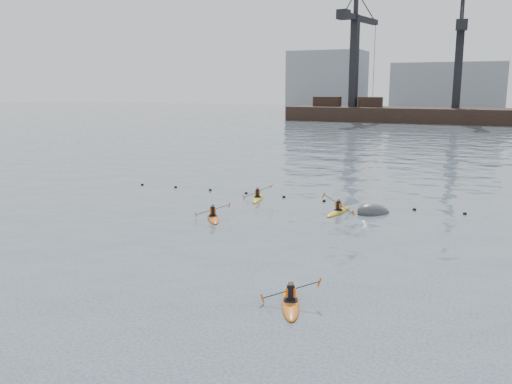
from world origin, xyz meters
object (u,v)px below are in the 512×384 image
kayaker_0 (291,302)px  kayaker_2 (213,217)px  kayaker_3 (338,211)px  kayaker_5 (258,198)px  mooring_buoy (374,213)px

kayaker_0 → kayaker_2: 13.44m
kayaker_3 → kayaker_2: bearing=-136.5°
kayaker_5 → kayaker_0: bearing=-77.8°
kayaker_2 → mooring_buoy: size_ratio=1.26×
kayaker_0 → kayaker_2: bearing=109.1°
kayaker_0 → kayaker_3: kayaker_3 is taller
kayaker_2 → kayaker_3: kayaker_3 is taller
kayaker_2 → mooring_buoy: 9.98m
kayaker_0 → kayaker_2: kayaker_0 is taller
kayaker_0 → kayaker_2: (-8.72, 10.23, -0.00)m
kayaker_0 → kayaker_3: 14.92m
kayaker_0 → kayaker_3: (-2.31, 14.74, -0.00)m
mooring_buoy → kayaker_5: bearing=173.8°
mooring_buoy → kayaker_0: bearing=-89.0°
kayaker_2 → kayaker_3: 7.84m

